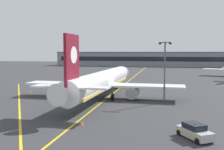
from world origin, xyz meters
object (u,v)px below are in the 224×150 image
service_car_nearest (195,132)px  safety_cone_by_nose_gear (121,87)px  safety_cone_by_port_wing (30,92)px  safety_cone_by_tail (82,123)px  apron_lamp_post (165,71)px  airliner_foreground (102,81)px

service_car_nearest → safety_cone_by_nose_gear: (-15.32, 37.07, -0.51)m
service_car_nearest → safety_cone_by_port_wing: size_ratio=8.14×
service_car_nearest → safety_cone_by_nose_gear: size_ratio=8.14×
safety_cone_by_tail → apron_lamp_post: bearing=62.0°
safety_cone_by_nose_gear → airliner_foreground: bearing=-93.1°
service_car_nearest → airliner_foreground: bearing=126.4°
airliner_foreground → safety_cone_by_tail: size_ratio=75.30×
service_car_nearest → safety_cone_by_nose_gear: bearing=112.5°
airliner_foreground → safety_cone_by_nose_gear: size_ratio=75.30×
apron_lamp_post → safety_cone_by_port_wing: 30.80m
apron_lamp_post → safety_cone_by_tail: size_ratio=20.03×
safety_cone_by_tail → airliner_foreground: bearing=97.9°
safety_cone_by_port_wing → safety_cone_by_nose_gear: bearing=33.1°
safety_cone_by_nose_gear → safety_cone_by_tail: 34.91m
service_car_nearest → safety_cone_by_tail: (-13.42, 2.21, -0.51)m
airliner_foreground → safety_cone_by_tail: bearing=-82.1°
airliner_foreground → service_car_nearest: airliner_foreground is taller
safety_cone_by_port_wing → safety_cone_by_tail: same height
airliner_foreground → service_car_nearest: size_ratio=9.25×
airliner_foreground → service_car_nearest: 27.33m
airliner_foreground → safety_cone_by_port_wing: airliner_foreground is taller
airliner_foreground → safety_cone_by_port_wing: (-17.66, 3.10, -3.11)m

